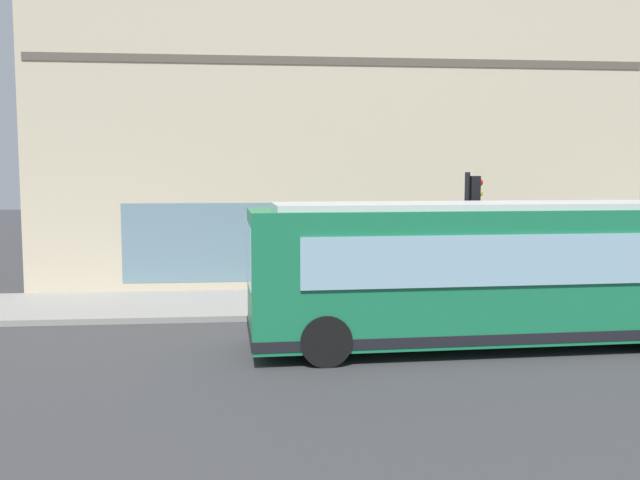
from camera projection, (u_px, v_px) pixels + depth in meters
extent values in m
plane|color=#38383A|center=(383.00, 344.00, 14.95)|extent=(120.00, 120.00, 0.00)
cube|color=gray|center=(352.00, 302.00, 19.50)|extent=(3.99, 40.00, 0.15)
cube|color=beige|center=(329.00, 97.00, 24.83)|extent=(7.98, 19.11, 12.82)
cube|color=brown|center=(343.00, 62.00, 20.96)|extent=(0.36, 18.73, 0.24)
cube|color=slate|center=(343.00, 241.00, 21.38)|extent=(0.12, 13.38, 2.40)
cube|color=#197247|center=(485.00, 272.00, 14.73)|extent=(2.90, 10.09, 2.70)
cube|color=silver|center=(487.00, 205.00, 14.60)|extent=(2.49, 9.08, 0.12)
cube|color=#8CB2C6|center=(250.00, 254.00, 14.01)|extent=(2.20, 0.17, 1.20)
cube|color=#8CB2C6|center=(465.00, 247.00, 15.95)|extent=(0.39, 8.20, 1.00)
cube|color=#8CB2C6|center=(510.00, 260.00, 13.44)|extent=(0.39, 8.20, 1.00)
cube|color=black|center=(484.00, 326.00, 14.84)|extent=(2.94, 10.13, 0.20)
cylinder|color=black|center=(311.00, 316.00, 15.48)|extent=(0.34, 1.01, 1.00)
cylinder|color=black|center=(326.00, 341.00, 13.21)|extent=(0.34, 1.01, 1.00)
cylinder|color=black|center=(603.00, 308.00, 16.43)|extent=(0.34, 1.01, 1.00)
cylinder|color=black|center=(466.00, 240.00, 18.27)|extent=(0.14, 0.14, 3.57)
cube|color=black|center=(474.00, 193.00, 18.18)|extent=(0.32, 0.24, 0.90)
sphere|color=red|center=(479.00, 182.00, 18.16)|extent=(0.20, 0.20, 0.20)
sphere|color=yellow|center=(479.00, 193.00, 18.19)|extent=(0.20, 0.20, 0.20)
sphere|color=green|center=(479.00, 204.00, 18.21)|extent=(0.20, 0.20, 0.20)
cylinder|color=yellow|center=(291.00, 298.00, 18.14)|extent=(0.24, 0.24, 0.55)
sphere|color=yellow|center=(291.00, 285.00, 18.11)|extent=(0.22, 0.22, 0.22)
cylinder|color=yellow|center=(297.00, 296.00, 18.16)|extent=(0.10, 0.12, 0.10)
cylinder|color=yellow|center=(290.00, 295.00, 18.31)|extent=(0.12, 0.10, 0.10)
cylinder|color=black|center=(600.00, 281.00, 20.18)|extent=(0.14, 0.14, 0.80)
cylinder|color=black|center=(594.00, 281.00, 20.22)|extent=(0.14, 0.14, 0.80)
cylinder|color=#8C3F8C|center=(598.00, 257.00, 20.13)|extent=(0.32, 0.32, 0.63)
sphere|color=tan|center=(599.00, 243.00, 20.09)|extent=(0.22, 0.22, 0.22)
cylinder|color=#3359A5|center=(515.00, 286.00, 19.43)|extent=(0.14, 0.14, 0.80)
cylinder|color=#3359A5|center=(508.00, 285.00, 19.48)|extent=(0.14, 0.14, 0.80)
cylinder|color=#3359A5|center=(512.00, 260.00, 19.38)|extent=(0.32, 0.32, 0.64)
sphere|color=#9E704C|center=(512.00, 245.00, 19.34)|extent=(0.22, 0.22, 0.22)
cylinder|color=#B23338|center=(379.00, 284.00, 19.58)|extent=(0.14, 0.14, 0.81)
cylinder|color=#B23338|center=(385.00, 285.00, 19.57)|extent=(0.14, 0.14, 0.81)
cylinder|color=silver|center=(382.00, 259.00, 19.51)|extent=(0.32, 0.32, 0.64)
sphere|color=beige|center=(383.00, 244.00, 19.46)|extent=(0.22, 0.22, 0.22)
cube|color=#197233|center=(288.00, 285.00, 19.23)|extent=(0.44, 0.40, 0.90)
cube|color=#8CB2C6|center=(296.00, 278.00, 19.24)|extent=(0.35, 0.03, 0.30)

